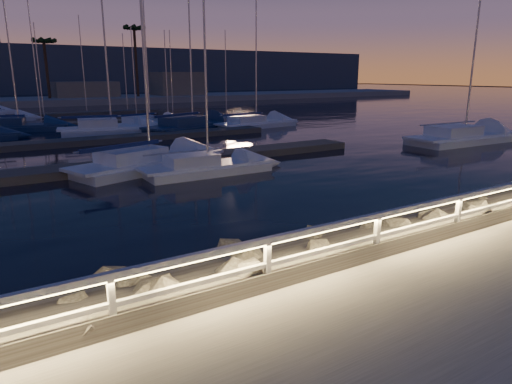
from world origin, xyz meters
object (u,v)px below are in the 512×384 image
Objects in this scene: sailboat_c at (146,161)px; sailboat_g at (17,126)px; sailboat_d at (462,136)px; sailboat_h at (191,125)px; sailboat_b at (205,166)px; sailboat_f at (109,128)px; guard_rail at (432,212)px; sailboat_l at (254,123)px; sailboat_k at (148,123)px.

sailboat_c reaches higher than sailboat_g.
sailboat_d is 35.59m from sailboat_g.
sailboat_c is at bearing -144.94° from sailboat_h.
sailboat_d is at bearing 0.08° from sailboat_b.
sailboat_f is at bearing 144.88° from sailboat_h.
guard_rail is at bearing -63.76° from sailboat_g.
sailboat_g reaches higher than guard_rail.
sailboat_h is at bearing -1.04° from sailboat_f.
sailboat_b is 17.95m from sailboat_h.
sailboat_l is (18.55, -8.50, -0.00)m from sailboat_g.
guard_rail is at bearing -79.11° from sailboat_f.
sailboat_k is (-2.41, 3.89, -0.04)m from sailboat_h.
sailboat_k is at bearing 41.92° from sailboat_f.
sailboat_h is 4.58m from sailboat_k.
sailboat_f is 4.84m from sailboat_k.
sailboat_h is at bearing 39.83° from sailboat_c.
sailboat_g is 10.93m from sailboat_k.
sailboat_l is at bearing 51.98° from sailboat_b.
sailboat_f is at bearing 162.21° from sailboat_l.
sailboat_g is (-6.11, 6.23, -0.04)m from sailboat_f.
sailboat_b is 0.86× the size of sailboat_k.
sailboat_d is at bearing -73.04° from sailboat_l.
sailboat_h is at bearing 68.55° from sailboat_b.
sailboat_g is (-25.82, 24.49, -0.04)m from sailboat_d.
guard_rail is 33.51m from sailboat_k.
guard_rail is 31.13m from sailboat_l.
sailboat_g is 14.80m from sailboat_h.
sailboat_c reaches higher than sailboat_f.
sailboat_g is 0.95× the size of sailboat_l.
sailboat_c is at bearing -145.36° from sailboat_l.
sailboat_l reaches higher than sailboat_g.
guard_rail is at bearing -121.23° from sailboat_l.
guard_rail is 2.70× the size of sailboat_d.
sailboat_h is (6.78, 16.62, 0.06)m from sailboat_b.
sailboat_d is 26.86m from sailboat_f.
sailboat_b is at bearing 90.54° from guard_rail.
sailboat_f is at bearing -166.47° from sailboat_k.
sailboat_h is (6.56, -1.41, 0.00)m from sailboat_f.
sailboat_h reaches higher than sailboat_c.
sailboat_l is at bearing 23.87° from sailboat_c.
sailboat_d is 17.56m from sailboat_l.
guard_rail is 30.76m from sailboat_f.
sailboat_f is 0.99× the size of sailboat_l.
sailboat_b is 24.97m from sailboat_g.
sailboat_d is 21.37m from sailboat_h.
sailboat_k is at bearing -3.07° from sailboat_g.
sailboat_b is 0.80× the size of sailboat_f.
sailboat_h is (-13.14, 16.85, -0.00)m from sailboat_d.
sailboat_f is at bearing 63.55° from sailboat_c.
sailboat_l is (12.66, 15.76, 0.02)m from sailboat_b.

